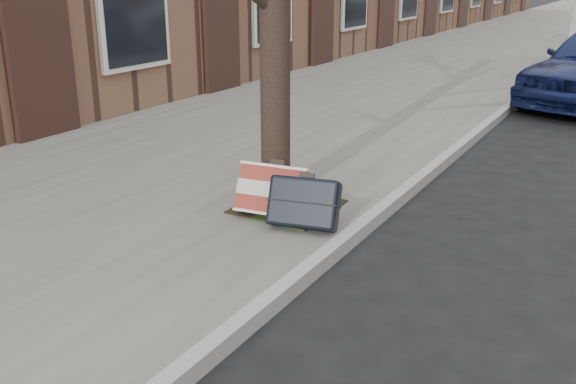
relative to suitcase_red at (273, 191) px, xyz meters
The scene contains 5 objects.
ground 2.23m from the suitcase_red, 25.02° to the right, with size 120.00×120.00×0.00m, color black.
near_sidewalk 14.18m from the suitcase_red, 96.93° to the left, with size 5.00×70.00×0.12m, color slate.
dirt_patch 0.36m from the suitcase_red, 92.10° to the left, with size 0.85×0.85×0.01m, color black.
suitcase_red is the anchor object (origin of this frame).
suitcase_navy 0.38m from the suitcase_red, 15.42° to the right, with size 0.60×0.19×0.43m, color black.
Camera 1 is at (0.79, -3.65, 2.21)m, focal length 40.00 mm.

